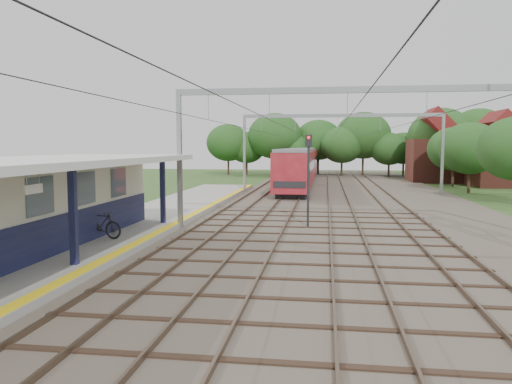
{
  "coord_description": "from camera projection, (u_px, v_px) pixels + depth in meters",
  "views": [
    {
      "loc": [
        2.23,
        -9.09,
        4.22
      ],
      "look_at": [
        -1.71,
        19.0,
        1.6
      ],
      "focal_mm": 35.0,
      "sensor_mm": 36.0,
      "label": 1
    }
  ],
  "objects": [
    {
      "name": "catenary_system",
      "position": [
        344.0,
        127.0,
        33.62
      ],
      "size": [
        17.22,
        88.0,
        7.0
      ],
      "color": "gray",
      "rests_on": "ground"
    },
    {
      "name": "house_near",
      "position": [
        508.0,
        158.0,
        51.84
      ],
      "size": [
        7.0,
        6.12,
        7.89
      ],
      "color": "brown",
      "rests_on": "ground"
    },
    {
      "name": "rail_tracks",
      "position": [
        316.0,
        198.0,
        39.02
      ],
      "size": [
        11.8,
        88.0,
        0.15
      ],
      "color": "brown",
      "rests_on": "ballast_bed"
    },
    {
      "name": "train",
      "position": [
        301.0,
        165.0,
        55.79
      ],
      "size": [
        2.95,
        36.7,
        3.87
      ],
      "color": "black",
      "rests_on": "ballast_bed"
    },
    {
      "name": "ground",
      "position": [
        207.0,
        364.0,
        9.66
      ],
      "size": [
        160.0,
        160.0,
        0.0
      ],
      "primitive_type": "plane",
      "color": "#2D4C1E",
      "rests_on": "ground"
    },
    {
      "name": "ballast_bed",
      "position": [
        348.0,
        200.0,
        38.69
      ],
      "size": [
        18.0,
        90.0,
        0.1
      ],
      "primitive_type": "cube",
      "color": "#473D33",
      "rests_on": "ground"
    },
    {
      "name": "bicycle",
      "position": [
        101.0,
        224.0,
        20.91
      ],
      "size": [
        2.05,
        0.94,
        1.19
      ],
      "primitive_type": "imported",
      "rotation": [
        0.0,
        0.0,
        1.37
      ],
      "color": "black",
      "rests_on": "platform"
    },
    {
      "name": "canopy",
      "position": [
        18.0,
        164.0,
        16.32
      ],
      "size": [
        6.4,
        20.0,
        3.44
      ],
      "color": "#13173E",
      "rests_on": "platform"
    },
    {
      "name": "tree_band",
      "position": [
        339.0,
        141.0,
        65.01
      ],
      "size": [
        31.72,
        30.88,
        8.82
      ],
      "color": "#382619",
      "rests_on": "ground"
    },
    {
      "name": "station_building",
      "position": [
        8.0,
        208.0,
        17.61
      ],
      "size": [
        3.41,
        18.0,
        3.4
      ],
      "color": "beige",
      "rests_on": "platform"
    },
    {
      "name": "house_far",
      "position": [
        445.0,
        154.0,
        58.43
      ],
      "size": [
        8.0,
        6.12,
        8.66
      ],
      "color": "brown",
      "rests_on": "ground"
    },
    {
      "name": "yellow_stripe",
      "position": [
        169.0,
        226.0,
        24.16
      ],
      "size": [
        0.45,
        52.0,
        0.01
      ],
      "primitive_type": "cube",
      "color": "yellow",
      "rests_on": "platform"
    },
    {
      "name": "signal_post",
      "position": [
        308.0,
        167.0,
        25.35
      ],
      "size": [
        0.35,
        0.29,
        4.8
      ],
      "rotation": [
        0.0,
        0.0,
        -0.1
      ],
      "color": "black",
      "rests_on": "ground"
    },
    {
      "name": "platform",
      "position": [
        125.0,
        229.0,
        24.49
      ],
      "size": [
        5.0,
        52.0,
        0.35
      ],
      "primitive_type": "cube",
      "color": "gray",
      "rests_on": "ground"
    }
  ]
}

